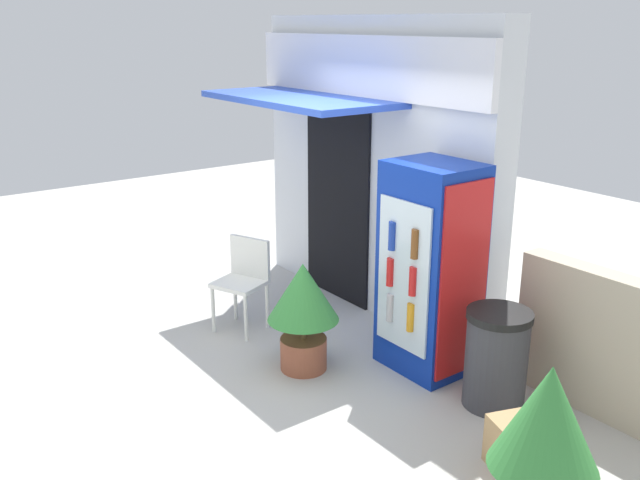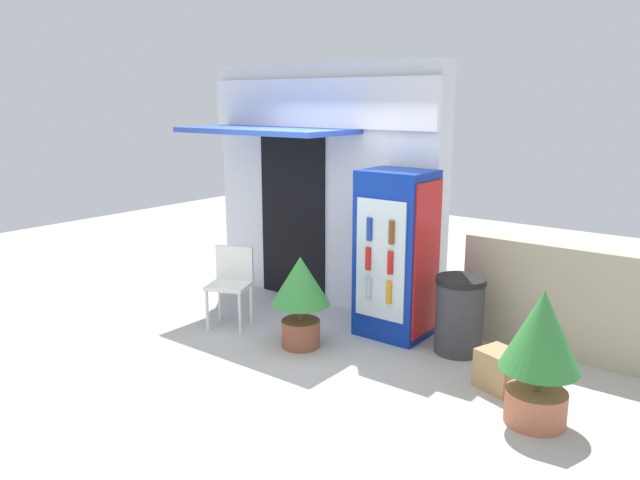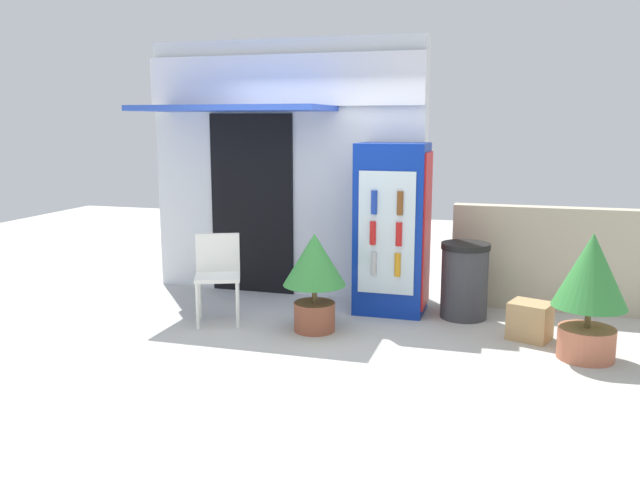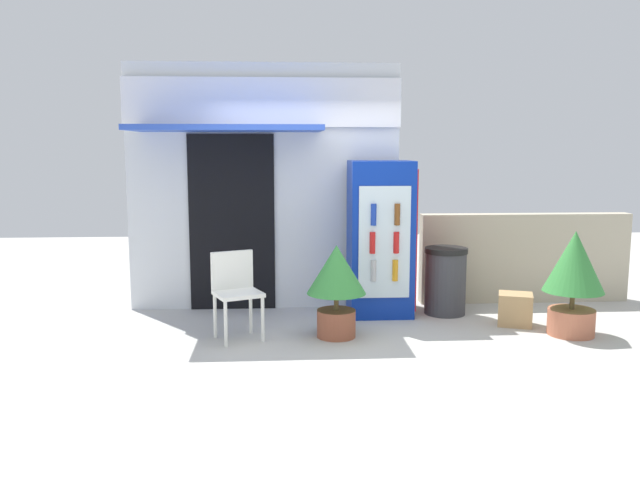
{
  "view_description": "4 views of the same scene",
  "coord_description": "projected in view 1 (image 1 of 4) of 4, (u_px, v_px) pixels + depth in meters",
  "views": [
    {
      "loc": [
        4.5,
        -2.85,
        2.88
      ],
      "look_at": [
        -0.15,
        0.59,
        1.03
      ],
      "focal_mm": 38.66,
      "sensor_mm": 36.0,
      "label": 1
    },
    {
      "loc": [
        3.94,
        -4.44,
        2.52
      ],
      "look_at": [
        -0.02,
        0.73,
        1.03
      ],
      "focal_mm": 34.63,
      "sensor_mm": 36.0,
      "label": 2
    },
    {
      "loc": [
        1.89,
        -5.68,
        2.01
      ],
      "look_at": [
        0.03,
        0.67,
        0.82
      ],
      "focal_mm": 36.87,
      "sensor_mm": 36.0,
      "label": 3
    },
    {
      "loc": [
        -0.47,
        -6.25,
        1.96
      ],
      "look_at": [
        -0.03,
        0.66,
        0.96
      ],
      "focal_mm": 36.24,
      "sensor_mm": 36.0,
      "label": 4
    }
  ],
  "objects": [
    {
      "name": "trash_bin",
      "position": [
        496.0,
        358.0,
        5.3
      ],
      "size": [
        0.5,
        0.5,
        0.79
      ],
      "color": "#38383D",
      "rests_on": "ground"
    },
    {
      "name": "cardboard_box",
      "position": [
        518.0,
        447.0,
        4.57
      ],
      "size": [
        0.44,
        0.41,
        0.35
      ],
      "primitive_type": "cube",
      "rotation": [
        0.0,
        0.0,
        -0.34
      ],
      "color": "tan",
      "rests_on": "ground"
    },
    {
      "name": "drink_cooler",
      "position": [
        430.0,
        269.0,
        5.75
      ],
      "size": [
        0.74,
        0.66,
        1.8
      ],
      "color": "#0C2D9E",
      "rests_on": "ground"
    },
    {
      "name": "ground",
      "position": [
        275.0,
        370.0,
        5.94
      ],
      "size": [
        16.0,
        16.0,
        0.0
      ],
      "primitive_type": "plane",
      "color": "beige"
    },
    {
      "name": "storefront_building",
      "position": [
        370.0,
        162.0,
        6.9
      ],
      "size": [
        3.24,
        1.31,
        2.94
      ],
      "color": "silver",
      "rests_on": "ground"
    },
    {
      "name": "plastic_chair",
      "position": [
        244.0,
        276.0,
        6.63
      ],
      "size": [
        0.56,
        0.54,
        0.89
      ],
      "color": "white",
      "rests_on": "ground"
    },
    {
      "name": "potted_plant_curbside",
      "position": [
        545.0,
        438.0,
        3.85
      ],
      "size": [
        0.62,
        0.62,
        1.1
      ],
      "color": "#BC6B4C",
      "rests_on": "ground"
    },
    {
      "name": "potted_plant_near_shop",
      "position": [
        303.0,
        304.0,
        5.8
      ],
      "size": [
        0.61,
        0.61,
        0.96
      ],
      "color": "#995138",
      "rests_on": "ground"
    }
  ]
}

